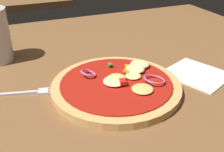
% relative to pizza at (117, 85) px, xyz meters
% --- Properties ---
extents(dining_table, '(1.20, 1.06, 0.03)m').
position_rel_pizza_xyz_m(dining_table, '(-0.05, -0.03, -0.02)').
color(dining_table, brown).
rests_on(dining_table, ground).
extents(pizza, '(0.25, 0.25, 0.03)m').
position_rel_pizza_xyz_m(pizza, '(0.00, 0.00, 0.00)').
color(pizza, tan).
rests_on(pizza, dining_table).
extents(fork, '(0.17, 0.05, 0.01)m').
position_rel_pizza_xyz_m(fork, '(-0.16, 0.05, -0.01)').
color(fork, silver).
rests_on(fork, dining_table).
extents(napkin, '(0.15, 0.15, 0.00)m').
position_rel_pizza_xyz_m(napkin, '(0.18, -0.01, -0.01)').
color(napkin, white).
rests_on(napkin, dining_table).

